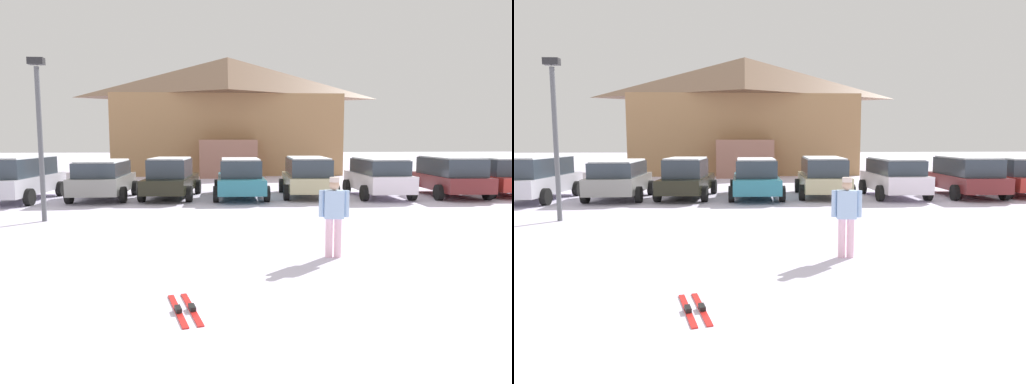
% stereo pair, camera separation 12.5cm
% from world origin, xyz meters
% --- Properties ---
extents(ground, '(160.00, 160.00, 0.00)m').
position_xyz_m(ground, '(0.00, 0.00, 0.00)').
color(ground, silver).
extents(ski_lodge, '(16.01, 10.56, 8.37)m').
position_xyz_m(ski_lodge, '(-0.01, 29.49, 4.25)').
color(ski_lodge, '#A1784E').
rests_on(ski_lodge, ground).
extents(parked_silver_wagon, '(2.32, 4.72, 1.76)m').
position_xyz_m(parked_silver_wagon, '(-8.54, 14.08, 0.94)').
color(parked_silver_wagon, silver).
rests_on(parked_silver_wagon, ground).
extents(parked_grey_wagon, '(2.23, 4.04, 1.60)m').
position_xyz_m(parked_grey_wagon, '(-5.38, 14.29, 0.87)').
color(parked_grey_wagon, gray).
rests_on(parked_grey_wagon, ground).
extents(parked_black_sedan, '(2.34, 4.52, 1.68)m').
position_xyz_m(parked_black_sedan, '(-2.68, 14.52, 0.84)').
color(parked_black_sedan, black).
rests_on(parked_black_sedan, ground).
extents(parked_teal_hatchback, '(2.23, 4.73, 1.65)m').
position_xyz_m(parked_teal_hatchback, '(0.18, 14.36, 0.83)').
color(parked_teal_hatchback, teal).
rests_on(parked_teal_hatchback, ground).
extents(parked_beige_suv, '(2.43, 4.43, 1.68)m').
position_xyz_m(parked_beige_suv, '(3.07, 14.58, 0.91)').
color(parked_beige_suv, tan).
rests_on(parked_beige_suv, ground).
extents(parked_white_suv, '(2.16, 4.04, 1.65)m').
position_xyz_m(parked_white_suv, '(6.00, 14.09, 0.89)').
color(parked_white_suv, white).
rests_on(parked_white_suv, ground).
extents(parked_maroon_van, '(2.36, 4.36, 1.70)m').
position_xyz_m(parked_maroon_van, '(9.13, 14.10, 0.91)').
color(parked_maroon_van, maroon).
rests_on(parked_maroon_van, ground).
extents(parked_red_sedan, '(2.46, 4.27, 1.64)m').
position_xyz_m(parked_red_sedan, '(11.64, 14.40, 0.82)').
color(parked_red_sedan, '#B12D26').
rests_on(parked_red_sedan, ground).
extents(skier_adult_in_blue_parka, '(0.61, 0.30, 1.67)m').
position_xyz_m(skier_adult_in_blue_parka, '(1.66, 4.50, 0.94)').
color(skier_adult_in_blue_parka, '#EEBACE').
rests_on(skier_adult_in_blue_parka, ground).
extents(pair_of_skis, '(0.61, 1.35, 0.08)m').
position_xyz_m(pair_of_skis, '(-1.20, 1.74, 0.02)').
color(pair_of_skis, red).
rests_on(pair_of_skis, ground).
extents(lamp_post, '(0.44, 0.24, 4.77)m').
position_xyz_m(lamp_post, '(-5.91, 9.30, 2.72)').
color(lamp_post, '#515459').
rests_on(lamp_post, ground).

